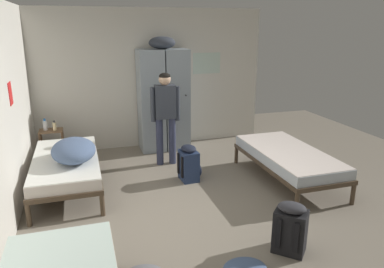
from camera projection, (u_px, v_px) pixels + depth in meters
ground_plane at (199, 213)px, 4.59m from camera, size 9.20×9.20×0.00m
room_backdrop at (86, 99)px, 5.03m from camera, size 4.36×5.81×2.57m
locker_bank at (163, 98)px, 6.73m from camera, size 0.90×0.55×2.07m
shelf_unit at (52, 143)px, 6.20m from camera, size 0.38×0.30×0.57m
bed_left_rear at (66, 164)px, 5.14m from camera, size 0.90×1.90×0.49m
bed_right at (288, 157)px, 5.42m from camera, size 0.90×1.90×0.49m
bedding_heap at (74, 150)px, 4.93m from camera, size 0.58×0.81×0.30m
person_traveler at (165, 110)px, 5.96m from camera, size 0.48×0.22×1.53m
water_bottle at (45, 125)px, 6.10m from camera, size 0.07×0.07×0.20m
lotion_bottle at (55, 126)px, 6.09m from camera, size 0.06×0.06×0.16m
backpack_navy at (189, 164)px, 5.50m from camera, size 0.35×0.33×0.55m
backpack_black at (290, 228)px, 3.75m from camera, size 0.42×0.42×0.55m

